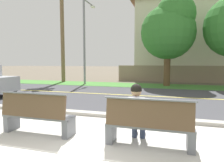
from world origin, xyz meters
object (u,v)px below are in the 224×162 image
Objects in this scene: streetlamp at (85,35)px; palm_tree_tall at (62,2)px; shade_tree_far_left at (170,28)px; bench_left at (37,116)px; bench_right at (149,125)px; seated_person_grey at (137,111)px.

streetlamp is 0.79× the size of palm_tree_tall.
bench_left is at bearing -104.78° from shade_tree_far_left.
bench_left is at bearing -62.55° from palm_tree_tall.
shade_tree_far_left is at bearing -3.96° from palm_tree_tall.
streetlamp reaches higher than bench_left.
bench_left and bench_right have the same top height.
streetlamp is 6.20m from shade_tree_far_left.
shade_tree_far_left is (0.54, 10.57, 3.36)m from seated_person_grey.
bench_left is 11.38m from streetlamp.
streetlamp is at bearing -21.21° from palm_tree_tall.
bench_right is at bearing -53.31° from palm_tree_tall.
palm_tree_tall is (-8.45, 11.34, 6.21)m from bench_right.
bench_left is 1.00× the size of bench_right.
bench_right is at bearing -60.27° from streetlamp.
seated_person_grey reaches higher than bench_right.
bench_left is 1.36× the size of seated_person_grey.
bench_right is 0.27× the size of shade_tree_far_left.
seated_person_grey is 11.10m from shade_tree_far_left.
bench_left is 2.31m from seated_person_grey.
seated_person_grey is 0.19× the size of streetlamp.
seated_person_grey reaches higher than bench_left.
streetlamp reaches higher than bench_right.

